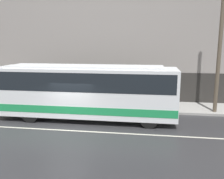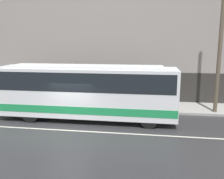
# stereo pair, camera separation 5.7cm
# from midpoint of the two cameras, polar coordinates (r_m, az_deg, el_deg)

# --- Properties ---
(ground_plane) EXTENTS (60.00, 60.00, 0.00)m
(ground_plane) POSITION_cam_midpoint_polar(r_m,az_deg,el_deg) (14.25, -10.34, -9.19)
(ground_plane) COLOR #2D2D30
(sidewalk) EXTENTS (60.00, 3.14, 0.16)m
(sidewalk) POSITION_cam_midpoint_polar(r_m,az_deg,el_deg) (19.34, -5.06, -3.39)
(sidewalk) COLOR #A09E99
(sidewalk) RESTS_ON ground_plane
(building_facade) EXTENTS (60.00, 0.35, 9.82)m
(building_facade) POSITION_cam_midpoint_polar(r_m,az_deg,el_deg) (20.40, -4.15, 10.60)
(building_facade) COLOR gray
(building_facade) RESTS_ON ground_plane
(lane_stripe) EXTENTS (54.00, 0.14, 0.01)m
(lane_stripe) POSITION_cam_midpoint_polar(r_m,az_deg,el_deg) (14.25, -10.34, -9.18)
(lane_stripe) COLOR beige
(lane_stripe) RESTS_ON ground_plane
(transit_bus) EXTENTS (11.17, 2.56, 3.40)m
(transit_bus) POSITION_cam_midpoint_polar(r_m,az_deg,el_deg) (15.60, -6.21, 0.00)
(transit_bus) COLOR white
(transit_bus) RESTS_ON ground_plane
(utility_pole_near) EXTENTS (0.25, 0.25, 8.76)m
(utility_pole_near) POSITION_cam_midpoint_polar(r_m,az_deg,el_deg) (17.78, 23.33, 9.04)
(utility_pole_near) COLOR brown
(utility_pole_near) RESTS_ON sidewalk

